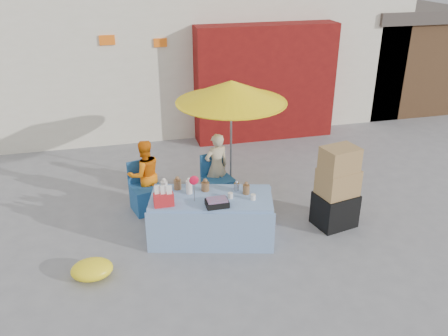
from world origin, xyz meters
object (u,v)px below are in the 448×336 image
object	(u,v)px
market_table	(211,217)
chair_left	(147,196)
chair_right	(218,188)
vendor_beige	(217,167)
vendor_orange	(145,174)
umbrella	(231,92)
box_stack	(337,190)

from	to	relation	value
market_table	chair_left	distance (m)	1.41
market_table	chair_left	bearing A→B (deg)	143.06
chair_right	market_table	bearing A→B (deg)	-123.07
vendor_beige	chair_left	bearing A→B (deg)	-8.10
vendor_orange	umbrella	bearing A→B (deg)	171.30
vendor_beige	vendor_orange	bearing A→B (deg)	-14.23
vendor_orange	vendor_beige	bearing A→B (deg)	165.77
vendor_orange	market_table	bearing A→B (deg)	110.88
vendor_beige	umbrella	bearing A→B (deg)	-167.66
market_table	vendor_orange	bearing A→B (deg)	139.78
chair_left	chair_right	world-z (taller)	same
chair_left	box_stack	xyz separation A→B (m)	(2.88, -1.22, 0.37)
vendor_orange	box_stack	world-z (taller)	box_stack
chair_left	chair_right	bearing A→B (deg)	-14.23
vendor_beige	box_stack	size ratio (longest dim) A/B	0.90
chair_left	umbrella	bearing A→B (deg)	-3.84
chair_right	umbrella	size ratio (longest dim) A/B	0.41
market_table	vendor_beige	world-z (taller)	vendor_beige
chair_right	chair_left	bearing A→B (deg)	165.77
umbrella	box_stack	size ratio (longest dim) A/B	1.54
market_table	umbrella	world-z (taller)	umbrella
box_stack	market_table	bearing A→B (deg)	176.65
chair_left	vendor_orange	world-z (taller)	vendor_orange
market_table	vendor_orange	distance (m)	1.53
chair_left	vendor_beige	xyz separation A→B (m)	(1.25, 0.13, 0.36)
umbrella	box_stack	distance (m)	2.37
market_table	vendor_beige	size ratio (longest dim) A/B	1.65
market_table	chair_right	bearing A→B (deg)	85.83
box_stack	umbrella	bearing A→B (deg)	131.43
vendor_beige	umbrella	xyz separation A→B (m)	(0.30, 0.15, 1.28)
chair_left	box_stack	size ratio (longest dim) A/B	0.63
market_table	box_stack	bearing A→B (deg)	11.33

